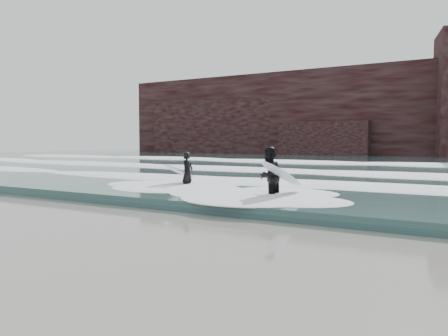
{
  "coord_description": "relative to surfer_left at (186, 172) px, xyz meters",
  "views": [
    {
      "loc": [
        6.78,
        -6.29,
        1.89
      ],
      "look_at": [
        -0.39,
        6.05,
        1.0
      ],
      "focal_mm": 35.0,
      "sensor_mm": 36.0,
      "label": 1
    }
  ],
  "objects": [
    {
      "name": "ground",
      "position": [
        2.35,
        -6.65,
        -0.76
      ],
      "size": [
        120.0,
        120.0,
        0.0
      ],
      "primitive_type": "plane",
      "color": "#847152",
      "rests_on": "ground"
    },
    {
      "name": "sea",
      "position": [
        2.35,
        22.35,
        -0.61
      ],
      "size": [
        90.0,
        52.0,
        0.3
      ],
      "primitive_type": "cube",
      "color": "#2A4A4A",
      "rests_on": "ground"
    },
    {
      "name": "headland",
      "position": [
        2.35,
        39.35,
        4.24
      ],
      "size": [
        70.0,
        9.0,
        10.0
      ],
      "primitive_type": "cube",
      "color": "black",
      "rests_on": "ground"
    },
    {
      "name": "foam_near",
      "position": [
        2.35,
        2.35,
        -0.36
      ],
      "size": [
        60.0,
        3.2,
        0.2
      ],
      "primitive_type": "ellipsoid",
      "color": "white",
      "rests_on": "sea"
    },
    {
      "name": "foam_mid",
      "position": [
        2.35,
        9.35,
        -0.34
      ],
      "size": [
        60.0,
        4.0,
        0.24
      ],
      "primitive_type": "ellipsoid",
      "color": "white",
      "rests_on": "sea"
    },
    {
      "name": "foam_far",
      "position": [
        2.35,
        18.35,
        -0.31
      ],
      "size": [
        60.0,
        4.8,
        0.3
      ],
      "primitive_type": "ellipsoid",
      "color": "white",
      "rests_on": "sea"
    },
    {
      "name": "surfer_left",
      "position": [
        0.0,
        0.0,
        0.0
      ],
      "size": [
        0.87,
        1.8,
        1.5
      ],
      "color": "black",
      "rests_on": "ground"
    },
    {
      "name": "surfer_right",
      "position": [
        3.88,
        -1.19,
        0.11
      ],
      "size": [
        1.22,
        2.0,
        1.71
      ],
      "color": "black",
      "rests_on": "ground"
    }
  ]
}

